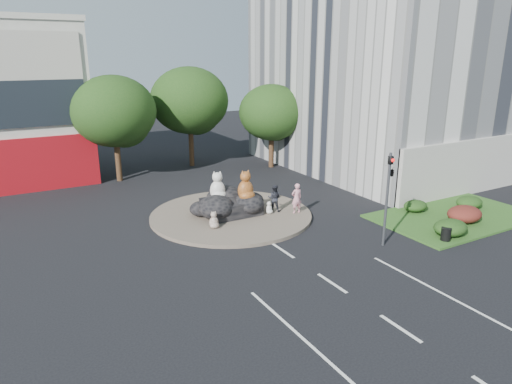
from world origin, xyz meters
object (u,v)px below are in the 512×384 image
kitten_calico (214,219)px  pedestrian_dark (274,198)px  cat_white (217,185)px  kitten_white (269,207)px  cat_tabby (245,185)px  litter_bin (446,234)px  pedestrian_pink (297,198)px

kitten_calico → pedestrian_dark: (4.53, 0.79, 0.35)m
cat_white → kitten_white: cat_white is taller
cat_white → pedestrian_dark: size_ratio=1.06×
cat_white → cat_tabby: size_ratio=0.95×
cat_white → litter_bin: bearing=-29.4°
kitten_calico → kitten_white: 4.06m
cat_white → pedestrian_pink: cat_white is taller
kitten_calico → pedestrian_dark: bearing=23.1°
cat_white → cat_tabby: (1.44, -0.95, 0.05)m
cat_tabby → kitten_white: (1.30, -0.65, -1.45)m
kitten_calico → kitten_white: kitten_calico is taller
kitten_white → kitten_calico: bearing=172.5°
kitten_white → litter_bin: kitten_white is taller
pedestrian_dark → litter_bin: pedestrian_dark is taller
kitten_white → pedestrian_dark: pedestrian_dark is taller
kitten_calico → kitten_white: size_ratio=1.25×
cat_white → cat_tabby: 1.73m
cat_tabby → kitten_calico: 3.27m
litter_bin → pedestrian_dark: bearing=123.8°
litter_bin → kitten_white: bearing=126.9°
kitten_calico → kitten_white: bearing=21.3°
kitten_calico → pedestrian_pink: size_ratio=0.54×
kitten_calico → cat_tabby: bearing=37.5°
litter_bin → cat_tabby: bearing=130.1°
kitten_calico → pedestrian_pink: 5.59m
cat_tabby → cat_white: bearing=145.6°
cat_tabby → kitten_white: cat_tabby is taller
kitten_calico → litter_bin: (10.17, -7.62, -0.24)m
cat_tabby → kitten_white: bearing=-27.8°
kitten_white → pedestrian_pink: size_ratio=0.43×
cat_white → litter_bin: size_ratio=2.57×
cat_tabby → kitten_white: 2.05m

